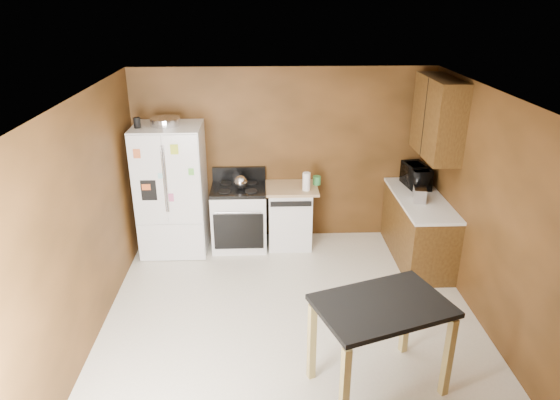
{
  "coord_description": "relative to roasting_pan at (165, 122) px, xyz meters",
  "views": [
    {
      "loc": [
        -0.31,
        -4.57,
        3.42
      ],
      "look_at": [
        -0.1,
        0.85,
        1.15
      ],
      "focal_mm": 32.0,
      "sensor_mm": 36.0,
      "label": 1
    }
  ],
  "objects": [
    {
      "name": "toaster",
      "position": [
        3.3,
        -0.55,
        -0.86
      ],
      "size": [
        0.2,
        0.27,
        0.18
      ],
      "primitive_type": "cube",
      "rotation": [
        0.0,
        0.0,
        -0.19
      ],
      "color": "silver",
      "rests_on": "right_cabinets"
    },
    {
      "name": "dishwasher",
      "position": [
        1.65,
        0.05,
        -1.4
      ],
      "size": [
        0.78,
        0.63,
        0.89
      ],
      "color": "white",
      "rests_on": "ground"
    },
    {
      "name": "ceiling",
      "position": [
        1.57,
        -1.9,
        0.65
      ],
      "size": [
        4.5,
        4.5,
        0.0
      ],
      "primitive_type": "plane",
      "rotation": [
        3.14,
        0.0,
        0.0
      ],
      "color": "white",
      "rests_on": "ground"
    },
    {
      "name": "wall_right",
      "position": [
        3.67,
        -1.9,
        -0.6
      ],
      "size": [
        0.0,
        4.5,
        4.5
      ],
      "primitive_type": "plane",
      "rotation": [
        1.57,
        0.0,
        -1.57
      ],
      "color": "brown",
      "rests_on": "ground"
    },
    {
      "name": "refrigerator",
      "position": [
        0.02,
        -0.04,
        -0.95
      ],
      "size": [
        0.9,
        0.8,
        1.8
      ],
      "color": "white",
      "rests_on": "ground"
    },
    {
      "name": "green_canister",
      "position": [
        2.03,
        0.13,
        -0.9
      ],
      "size": [
        0.14,
        0.14,
        0.12
      ],
      "primitive_type": "cylinder",
      "rotation": [
        0.0,
        0.0,
        0.37
      ],
      "color": "green",
      "rests_on": "dishwasher"
    },
    {
      "name": "wall_back",
      "position": [
        1.57,
        0.35,
        -0.6
      ],
      "size": [
        4.2,
        0.0,
        4.2
      ],
      "primitive_type": "plane",
      "rotation": [
        1.57,
        0.0,
        0.0
      ],
      "color": "brown",
      "rests_on": "ground"
    },
    {
      "name": "right_cabinets",
      "position": [
        3.41,
        -0.42,
        -0.94
      ],
      "size": [
        0.63,
        1.58,
        2.45
      ],
      "color": "brown",
      "rests_on": "ground"
    },
    {
      "name": "microwave",
      "position": [
        3.41,
        -0.02,
        -0.81
      ],
      "size": [
        0.41,
        0.55,
        0.28
      ],
      "primitive_type": "imported",
      "rotation": [
        0.0,
        0.0,
        1.7
      ],
      "color": "black",
      "rests_on": "right_cabinets"
    },
    {
      "name": "paper_towel",
      "position": [
        1.87,
        -0.09,
        -0.83
      ],
      "size": [
        0.13,
        0.13,
        0.25
      ],
      "primitive_type": "cylinder",
      "rotation": [
        0.0,
        0.0,
        -0.29
      ],
      "color": "white",
      "rests_on": "dishwasher"
    },
    {
      "name": "island",
      "position": [
        2.3,
        -2.85,
        -1.09
      ],
      "size": [
        1.33,
        1.09,
        0.91
      ],
      "color": "black",
      "rests_on": "ground"
    },
    {
      "name": "floor",
      "position": [
        1.57,
        -1.9,
        -1.85
      ],
      "size": [
        4.5,
        4.5,
        0.0
      ],
      "primitive_type": "plane",
      "color": "silver",
      "rests_on": "ground"
    },
    {
      "name": "kettle",
      "position": [
        0.96,
        -0.02,
        -0.86
      ],
      "size": [
        0.19,
        0.19,
        0.19
      ],
      "primitive_type": "sphere",
      "color": "silver",
      "rests_on": "gas_range"
    },
    {
      "name": "roasting_pan",
      "position": [
        0.0,
        0.0,
        0.0
      ],
      "size": [
        0.39,
        0.39,
        0.1
      ],
      "primitive_type": "cylinder",
      "color": "silver",
      "rests_on": "refrigerator"
    },
    {
      "name": "wall_front",
      "position": [
        1.57,
        -4.15,
        -0.6
      ],
      "size": [
        4.2,
        0.0,
        4.2
      ],
      "primitive_type": "plane",
      "rotation": [
        -1.57,
        0.0,
        0.0
      ],
      "color": "brown",
      "rests_on": "ground"
    },
    {
      "name": "pen_cup",
      "position": [
        -0.33,
        -0.12,
        0.02
      ],
      "size": [
        0.09,
        0.09,
        0.13
      ],
      "primitive_type": "cylinder",
      "color": "black",
      "rests_on": "refrigerator"
    },
    {
      "name": "gas_range",
      "position": [
        0.93,
        0.02,
        -1.39
      ],
      "size": [
        0.76,
        0.68,
        1.1
      ],
      "color": "white",
      "rests_on": "ground"
    },
    {
      "name": "wall_left",
      "position": [
        -0.53,
        -1.9,
        -0.6
      ],
      "size": [
        0.0,
        4.5,
        4.5
      ],
      "primitive_type": "plane",
      "rotation": [
        1.57,
        0.0,
        1.57
      ],
      "color": "brown",
      "rests_on": "ground"
    }
  ]
}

